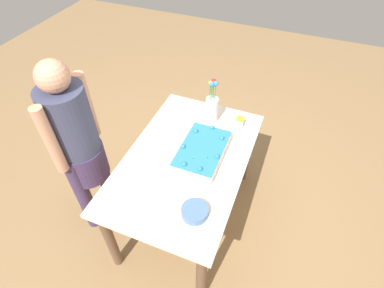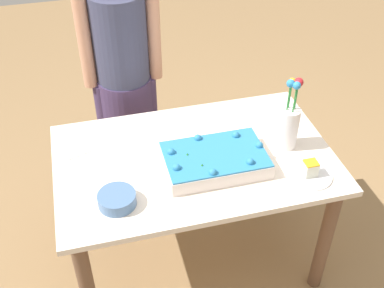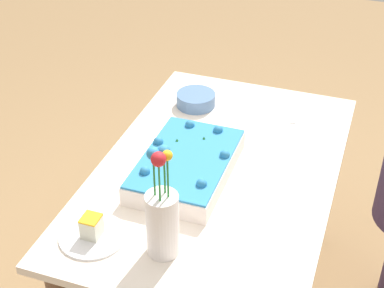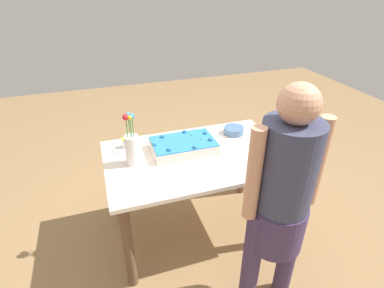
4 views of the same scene
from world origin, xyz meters
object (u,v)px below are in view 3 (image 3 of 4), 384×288
cake_knife (290,110)px  flower_vase (162,218)px  fruit_bowl (196,100)px  sheet_cake (187,165)px  serving_plate_with_slice (92,232)px

cake_knife → flower_vase: size_ratio=0.55×
flower_vase → fruit_bowl: 0.88m
cake_knife → sheet_cake: bearing=-43.3°
sheet_cake → flower_vase: flower_vase is taller
sheet_cake → flower_vase: 0.40m
fruit_bowl → cake_knife: bearing=103.0°
cake_knife → flower_vase: bearing=-30.2°
serving_plate_with_slice → cake_knife: size_ratio=1.01×
flower_vase → fruit_bowl: bearing=-167.4°
cake_knife → fruit_bowl: (0.09, -0.39, 0.03)m
serving_plate_with_slice → flower_vase: 0.26m
fruit_bowl → serving_plate_with_slice: bearing=-2.6°
flower_vase → cake_knife: bearing=168.2°
cake_knife → flower_vase: 0.97m
serving_plate_with_slice → cake_knife: (-0.96, 0.43, -0.02)m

